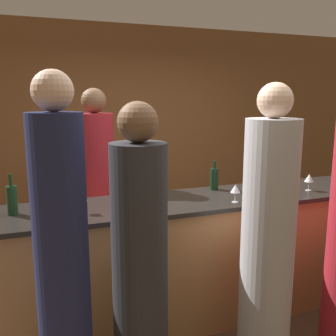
% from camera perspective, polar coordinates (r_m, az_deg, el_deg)
% --- Properties ---
extents(ground_plane, '(14.00, 14.00, 0.00)m').
position_cam_1_polar(ground_plane, '(3.55, 5.83, -20.98)').
color(ground_plane, '#4C3823').
extents(back_wall, '(8.00, 0.06, 2.80)m').
position_cam_1_polar(back_wall, '(5.17, -4.91, 5.57)').
color(back_wall, brown).
rests_on(back_wall, ground_plane).
extents(bar_counter, '(3.48, 0.68, 1.05)m').
position_cam_1_polar(bar_counter, '(3.30, 6.00, -13.20)').
color(bar_counter, '#B27F4C').
rests_on(bar_counter, ground_plane).
extents(bartender, '(0.34, 0.34, 1.95)m').
position_cam_1_polar(bartender, '(3.60, -10.73, -4.74)').
color(bartender, maroon).
rests_on(bartender, ground_plane).
extents(guest_1, '(0.33, 0.33, 1.84)m').
position_cam_1_polar(guest_1, '(2.30, -4.30, -14.97)').
color(guest_1, '#2D2D33').
rests_on(guest_1, ground_plane).
extents(guest_2, '(0.36, 0.36, 1.96)m').
position_cam_1_polar(guest_2, '(2.65, 14.96, -10.64)').
color(guest_2, '#B2B2B7').
rests_on(guest_2, ground_plane).
extents(guest_4, '(0.28, 0.28, 2.00)m').
position_cam_1_polar(guest_4, '(2.12, -15.73, -15.07)').
color(guest_4, '#1E234C').
rests_on(guest_4, ground_plane).
extents(wine_bottle_0, '(0.08, 0.08, 0.26)m').
position_cam_1_polar(wine_bottle_0, '(3.37, 7.05, -1.60)').
color(wine_bottle_0, black).
rests_on(wine_bottle_0, bar_counter).
extents(wine_bottle_1, '(0.07, 0.07, 0.29)m').
position_cam_1_polar(wine_bottle_1, '(2.85, -22.68, -4.45)').
color(wine_bottle_1, '#19381E').
rests_on(wine_bottle_1, bar_counter).
extents(wine_glass_0, '(0.07, 0.07, 0.17)m').
position_cam_1_polar(wine_glass_0, '(2.86, -7.97, -3.17)').
color(wine_glass_0, silver).
rests_on(wine_glass_0, bar_counter).
extents(wine_glass_1, '(0.08, 0.08, 0.14)m').
position_cam_1_polar(wine_glass_1, '(2.98, 10.23, -3.17)').
color(wine_glass_1, silver).
rests_on(wine_glass_1, bar_counter).
extents(wine_glass_2, '(0.08, 0.08, 0.15)m').
position_cam_1_polar(wine_glass_2, '(2.69, -3.25, -4.38)').
color(wine_glass_2, silver).
rests_on(wine_glass_2, bar_counter).
extents(wine_glass_3, '(0.08, 0.08, 0.15)m').
position_cam_1_polar(wine_glass_3, '(3.53, 20.71, -1.48)').
color(wine_glass_3, silver).
rests_on(wine_glass_3, bar_counter).
extents(wine_glass_4, '(0.07, 0.07, 0.15)m').
position_cam_1_polar(wine_glass_4, '(2.73, -12.94, -4.39)').
color(wine_glass_4, silver).
rests_on(wine_glass_4, bar_counter).
extents(wine_glass_5, '(0.07, 0.07, 0.15)m').
position_cam_1_polar(wine_glass_5, '(2.58, -17.04, -5.52)').
color(wine_glass_5, silver).
rests_on(wine_glass_5, bar_counter).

